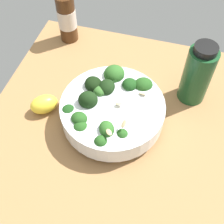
{
  "coord_description": "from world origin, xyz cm",
  "views": [
    {
      "loc": [
        8.81,
        -36.88,
        56.6
      ],
      "look_at": [
        -1.52,
        -0.4,
        4.0
      ],
      "focal_mm": 46.98,
      "sensor_mm": 36.0,
      "label": 1
    }
  ],
  "objects_px": {
    "bowl_of_broccoli": "(111,110)",
    "bottle_short": "(197,74)",
    "lemon_wedge": "(44,104)",
    "bottle_tall": "(67,18)"
  },
  "relations": [
    {
      "from": "bottle_tall",
      "to": "bottle_short",
      "type": "bearing_deg",
      "value": -18.28
    },
    {
      "from": "lemon_wedge",
      "to": "bottle_short",
      "type": "distance_m",
      "value": 0.36
    },
    {
      "from": "bowl_of_broccoli",
      "to": "lemon_wedge",
      "type": "xyz_separation_m",
      "value": [
        -0.16,
        -0.01,
        -0.02
      ]
    },
    {
      "from": "lemon_wedge",
      "to": "bowl_of_broccoli",
      "type": "bearing_deg",
      "value": 4.7
    },
    {
      "from": "lemon_wedge",
      "to": "bottle_tall",
      "type": "xyz_separation_m",
      "value": [
        -0.04,
        0.26,
        0.05
      ]
    },
    {
      "from": "bowl_of_broccoli",
      "to": "bottle_short",
      "type": "xyz_separation_m",
      "value": [
        0.17,
        0.13,
        0.03
      ]
    },
    {
      "from": "lemon_wedge",
      "to": "bottle_tall",
      "type": "height_order",
      "value": "bottle_tall"
    },
    {
      "from": "bowl_of_broccoli",
      "to": "lemon_wedge",
      "type": "distance_m",
      "value": 0.16
    },
    {
      "from": "bottle_tall",
      "to": "bottle_short",
      "type": "distance_m",
      "value": 0.38
    },
    {
      "from": "lemon_wedge",
      "to": "bottle_short",
      "type": "bearing_deg",
      "value": 23.09
    }
  ]
}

